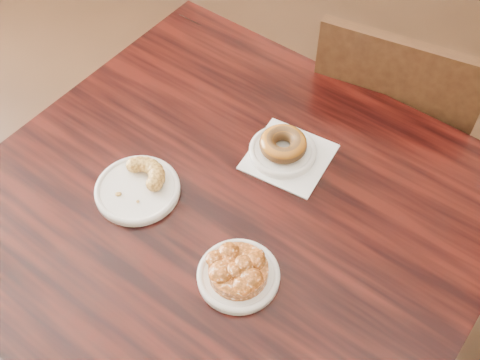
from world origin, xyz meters
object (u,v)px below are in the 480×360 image
Objects in this scene: glazed_donut at (283,144)px; cruller_fragment at (136,183)px; chair_far at (390,129)px; cafe_table at (224,300)px; apple_fritter at (238,269)px.

cruller_fragment is at bearing -125.06° from glazed_donut.
cruller_fragment is (-0.25, -0.74, 0.33)m from chair_far.
chair_far is 0.59m from glazed_donut.
cafe_table is 1.11× the size of chair_far.
chair_far is (0.08, 0.69, 0.08)m from cafe_table.
cafe_table is at bearing 141.89° from apple_fritter.
chair_far is 7.79× the size of cruller_fragment.
cruller_fragment is at bearing 60.04° from chair_far.
cafe_table is at bearing 72.06° from chair_far.
apple_fritter reaches higher than cafe_table.
apple_fritter reaches higher than cruller_fragment.
glazed_donut is at bearing 70.54° from chair_far.
glazed_donut is at bearing 108.99° from apple_fritter.
glazed_donut is 0.31m from apple_fritter.
cruller_fragment is at bearing -162.30° from cafe_table.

